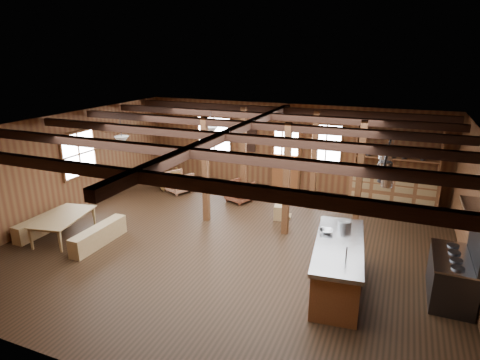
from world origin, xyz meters
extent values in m
cube|color=black|center=(0.00, 0.00, -0.01)|extent=(10.00, 9.00, 0.02)
cube|color=black|center=(0.00, 0.00, 2.81)|extent=(10.00, 9.00, 0.02)
cube|color=#532B17|center=(-5.01, 0.00, 1.40)|extent=(0.02, 9.00, 2.80)
cube|color=#532B17|center=(0.00, 4.51, 1.40)|extent=(10.00, 0.02, 2.80)
cube|color=#532B17|center=(0.00, -4.51, 1.40)|extent=(10.00, 0.02, 2.80)
cube|color=black|center=(0.00, -3.50, 2.68)|extent=(9.80, 0.12, 0.18)
cube|color=black|center=(0.00, -2.00, 2.68)|extent=(9.80, 0.12, 0.18)
cube|color=black|center=(0.00, -0.50, 2.68)|extent=(9.80, 0.12, 0.18)
cube|color=black|center=(0.00, 1.00, 2.68)|extent=(9.80, 0.12, 0.18)
cube|color=black|center=(0.00, 2.50, 2.68)|extent=(9.80, 0.12, 0.18)
cube|color=black|center=(0.00, 3.80, 2.68)|extent=(9.80, 0.12, 0.18)
cube|color=black|center=(0.00, 0.00, 2.68)|extent=(0.18, 8.82, 0.18)
cube|color=#442613|center=(-1.20, 1.00, 1.40)|extent=(0.15, 0.15, 2.80)
cube|color=#442613|center=(-1.00, 3.20, 1.40)|extent=(0.15, 0.15, 2.80)
cube|color=#442613|center=(1.00, 1.00, 1.40)|extent=(0.15, 0.15, 2.80)
cube|color=#442613|center=(1.20, 3.20, 1.40)|extent=(0.15, 0.15, 2.80)
cube|color=#442613|center=(2.60, 2.00, 1.40)|extent=(0.15, 0.15, 2.80)
cube|color=brown|center=(0.00, 4.45, 0.55)|extent=(0.90, 0.06, 1.10)
cube|color=#442613|center=(-0.48, 4.45, 1.05)|extent=(0.06, 0.08, 2.10)
cube|color=#442613|center=(0.48, 4.45, 1.05)|extent=(0.06, 0.08, 2.10)
cube|color=#442613|center=(0.00, 4.45, 2.12)|extent=(1.02, 0.08, 0.06)
cube|color=white|center=(0.00, 4.45, 1.55)|extent=(0.84, 0.02, 0.90)
cube|color=white|center=(-2.60, 4.46, 1.60)|extent=(1.20, 0.02, 1.20)
cube|color=#442613|center=(-2.60, 4.46, 1.60)|extent=(1.32, 0.06, 1.32)
cube|color=white|center=(1.30, 4.46, 1.60)|extent=(0.90, 0.02, 1.20)
cube|color=#442613|center=(1.30, 4.46, 1.60)|extent=(1.02, 0.06, 1.32)
cube|color=white|center=(-4.96, 0.50, 1.60)|extent=(0.02, 1.20, 1.20)
cube|color=#442613|center=(-4.96, 0.50, 1.60)|extent=(0.14, 1.24, 1.32)
cube|color=silver|center=(-1.30, 4.46, 1.80)|extent=(0.50, 0.03, 0.40)
cube|color=black|center=(-1.30, 4.45, 1.80)|extent=(0.55, 0.02, 0.45)
cube|color=silver|center=(-1.90, 4.46, 1.70)|extent=(0.35, 0.03, 0.45)
cube|color=black|center=(-1.90, 4.45, 1.70)|extent=(0.40, 0.02, 0.50)
cube|color=silver|center=(-1.30, 4.46, 1.30)|extent=(0.40, 0.03, 0.30)
cube|color=black|center=(-1.30, 4.45, 1.30)|extent=(0.45, 0.02, 0.35)
cube|color=brown|center=(3.40, 4.20, 0.45)|extent=(2.50, 0.55, 0.90)
cube|color=olive|center=(3.40, 4.18, 0.93)|extent=(2.55, 0.60, 0.06)
cube|color=brown|center=(3.40, 4.25, 1.40)|extent=(2.30, 0.35, 0.04)
cube|color=brown|center=(3.40, 4.25, 1.75)|extent=(2.30, 0.35, 0.04)
cube|color=brown|center=(3.40, 4.25, 2.10)|extent=(2.30, 0.35, 0.04)
cube|color=brown|center=(2.25, 4.25, 1.75)|extent=(0.04, 0.35, 1.40)
cube|color=brown|center=(4.55, 4.25, 1.75)|extent=(0.04, 0.35, 1.40)
cylinder|color=#2D2D30|center=(-3.00, 0.00, 2.58)|extent=(0.02, 0.02, 0.45)
cone|color=silver|center=(-3.00, 0.00, 2.25)|extent=(0.36, 0.36, 0.22)
cylinder|color=#2D2D30|center=(-1.50, 2.00, 2.58)|extent=(0.02, 0.02, 0.45)
cone|color=silver|center=(-1.50, 2.00, 2.25)|extent=(0.36, 0.36, 0.22)
cylinder|color=#2D2D30|center=(3.24, 0.30, 2.55)|extent=(0.04, 3.00, 0.04)
cylinder|color=#2D2D30|center=(3.32, -1.05, 2.43)|extent=(0.01, 0.01, 0.24)
cylinder|color=#B6B9BE|center=(3.32, -1.05, 2.24)|extent=(0.20, 0.20, 0.14)
cylinder|color=#2D2D30|center=(3.23, -0.60, 2.40)|extent=(0.01, 0.01, 0.30)
cylinder|color=#2D2D30|center=(3.23, -0.60, 2.18)|extent=(0.18, 0.18, 0.14)
cylinder|color=#2D2D30|center=(3.21, -0.15, 2.46)|extent=(0.01, 0.01, 0.19)
cylinder|color=#B6B9BE|center=(3.21, -0.15, 2.29)|extent=(0.20, 0.20, 0.14)
cylinder|color=#2D2D30|center=(3.22, 0.30, 2.41)|extent=(0.01, 0.01, 0.29)
cylinder|color=#2D2D30|center=(3.22, 0.30, 2.19)|extent=(0.28, 0.28, 0.14)
cylinder|color=#2D2D30|center=(3.19, 0.75, 2.44)|extent=(0.01, 0.01, 0.22)
cylinder|color=#B6B9BE|center=(3.19, 0.75, 2.26)|extent=(0.26, 0.26, 0.14)
cylinder|color=#2D2D30|center=(3.31, 1.20, 2.42)|extent=(0.01, 0.01, 0.27)
cylinder|color=#2D2D30|center=(3.31, 1.20, 2.21)|extent=(0.21, 0.21, 0.14)
cylinder|color=#2D2D30|center=(3.26, 1.65, 2.41)|extent=(0.01, 0.01, 0.29)
cylinder|color=#B6B9BE|center=(3.26, 1.65, 2.19)|extent=(0.22, 0.22, 0.14)
cube|color=brown|center=(2.61, -0.99, 0.43)|extent=(1.06, 2.47, 0.86)
cube|color=#B6B9BE|center=(2.61, -0.99, 0.90)|extent=(1.15, 2.58, 0.08)
cylinder|color=#2D2D30|center=(2.61, -1.59, 0.90)|extent=(0.44, 0.44, 0.06)
cylinder|color=#B6B9BE|center=(2.81, -1.59, 1.05)|extent=(0.03, 0.03, 0.30)
cube|color=olive|center=(0.67, 1.80, 0.19)|extent=(0.49, 0.38, 0.39)
cube|color=#2D2D30|center=(4.60, -0.55, 0.41)|extent=(0.72, 1.36, 0.82)
cube|color=#B6B9BE|center=(4.60, -0.55, 0.83)|extent=(0.74, 1.38, 0.04)
cube|color=#2D2D30|center=(4.92, -0.55, 1.31)|extent=(0.12, 1.36, 0.91)
cube|color=#B6B9BE|center=(4.80, -0.55, 1.77)|extent=(0.40, 1.45, 0.05)
imported|color=olive|center=(-3.90, -1.28, 0.28)|extent=(1.20, 1.76, 0.57)
cube|color=olive|center=(-4.65, -1.28, 0.22)|extent=(0.30, 1.60, 0.44)
cube|color=olive|center=(-2.89, -1.28, 0.23)|extent=(0.31, 1.65, 0.45)
imported|color=brown|center=(-3.56, 2.93, 0.32)|extent=(0.97, 0.97, 0.64)
imported|color=#5D2E1B|center=(-0.91, 2.67, 0.32)|extent=(0.89, 0.91, 0.64)
imported|color=#905F41|center=(-3.06, 2.72, 0.34)|extent=(0.98, 0.99, 0.68)
cylinder|color=#B6B9BE|center=(2.59, -0.27, 1.03)|extent=(0.29, 0.29, 0.17)
imported|color=silver|center=(2.29, -0.62, 0.97)|extent=(0.34, 0.34, 0.07)
camera|label=1|loc=(3.45, -7.97, 4.36)|focal=30.00mm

